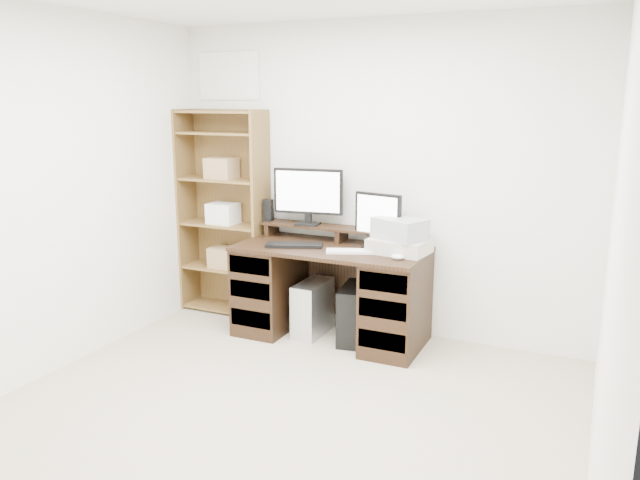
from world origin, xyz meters
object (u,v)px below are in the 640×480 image
Objects in this scene: desk at (331,291)px; printer at (399,246)px; tower_silver at (313,308)px; monitor_small at (378,218)px; tower_black at (354,313)px; bookshelf at (225,211)px; monitor_wide at (308,194)px.

desk is 0.69m from printer.
desk is 0.24m from tower_silver.
monitor_small is at bearing 19.64° from desk.
tower_black is (-0.34, -0.04, -0.58)m from printer.
desk is 3.15× the size of tower_black.
tower_black is 0.26× the size of bookshelf.
printer is (0.20, -0.08, -0.18)m from monitor_small.
tower_black is at bearing -128.38° from monitor_small.
bookshelf is at bearing 161.87° from tower_black.
monitor_wide is at bearing -1.17° from bookshelf.
bookshelf is at bearing -179.26° from printer.
bookshelf is (-0.83, 0.02, -0.21)m from monitor_wide.
monitor_small is 0.28m from printer.
monitor_wide is 1.36× the size of printer.
tower_black is at bearing -166.64° from printer.
bookshelf is (-1.67, 0.17, 0.11)m from printer.
tower_silver is 0.24× the size of bookshelf.
monitor_small is at bearing 14.16° from tower_silver.
tower_black is at bearing 0.94° from desk.
monitor_small is 1.47m from bookshelf.
desk is 2.57× the size of monitor_wide.
tower_black is (0.50, -0.19, -0.90)m from monitor_wide.
monitor_small is at bearing 166.04° from printer.
desk is 3.49× the size of printer.
printer reaches higher than desk.
tower_silver is at bearing -170.34° from printer.
monitor_small is 0.24× the size of bookshelf.
printer is at bearing -18.45° from monitor_wide.
tower_silver is at bearing -63.66° from monitor_wide.
monitor_wide is 0.86m from bookshelf.
printer is at bearing -2.28° from tower_black.
tower_silver is at bearing -155.86° from monitor_small.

